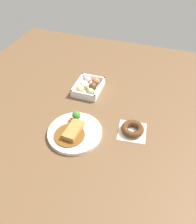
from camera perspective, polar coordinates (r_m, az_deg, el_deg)
name	(u,v)px	position (r m, az deg, el deg)	size (l,w,h in m)	color
ground_plane	(93,116)	(1.07, -1.35, -1.15)	(1.60, 1.60, 0.00)	brown
curry_plate	(75,131)	(0.99, -5.97, -4.96)	(0.24, 0.24, 0.07)	white
donut_box	(88,87)	(1.20, -2.44, 6.45)	(0.17, 0.14, 0.06)	white
chocolate_ring_donut	(132,129)	(1.00, 8.77, -4.32)	(0.13, 0.13, 0.03)	white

